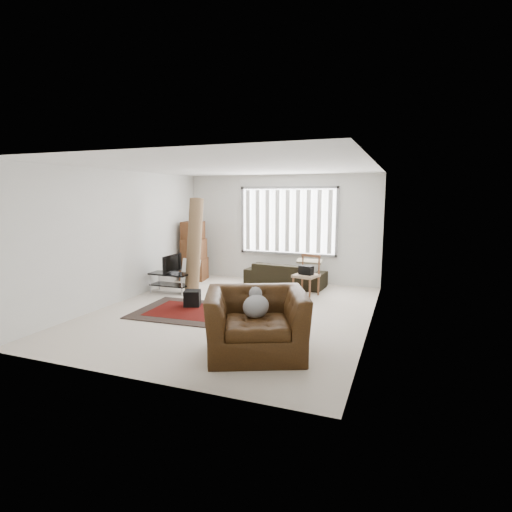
% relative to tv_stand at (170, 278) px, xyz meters
% --- Properties ---
extents(room, '(6.00, 6.02, 2.71)m').
position_rel_tv_stand_xyz_m(room, '(1.98, -0.36, 1.43)').
color(room, beige).
rests_on(room, ground).
extents(persian_rug, '(2.44, 1.70, 0.02)m').
position_rel_tv_stand_xyz_m(persian_rug, '(1.37, -1.15, -0.32)').
color(persian_rug, black).
rests_on(persian_rug, ground).
extents(tv_stand, '(0.91, 0.41, 0.45)m').
position_rel_tv_stand_xyz_m(tv_stand, '(0.00, 0.00, 0.00)').
color(tv_stand, black).
rests_on(tv_stand, ground).
extents(tv, '(0.10, 0.74, 0.42)m').
position_rel_tv_stand_xyz_m(tv, '(-0.00, 0.00, 0.34)').
color(tv, black).
rests_on(tv, tv_stand).
extents(subwoofer, '(0.39, 0.39, 0.31)m').
position_rel_tv_stand_xyz_m(subwoofer, '(1.05, -0.83, -0.15)').
color(subwoofer, black).
rests_on(subwoofer, persian_rug).
extents(moving_boxes, '(0.70, 0.65, 1.52)m').
position_rel_tv_stand_xyz_m(moving_boxes, '(-0.19, 1.43, 0.38)').
color(moving_boxes, brown).
rests_on(moving_boxes, ground).
extents(white_flatpack, '(0.54, 0.30, 0.65)m').
position_rel_tv_stand_xyz_m(white_flatpack, '(0.04, 0.84, -0.00)').
color(white_flatpack, silver).
rests_on(white_flatpack, ground).
extents(rolled_rug, '(0.36, 0.70, 2.14)m').
position_rel_tv_stand_xyz_m(rolled_rug, '(0.47, 0.31, 0.74)').
color(rolled_rug, brown).
rests_on(rolled_rug, ground).
extents(sofa, '(1.99, 1.00, 0.74)m').
position_rel_tv_stand_xyz_m(sofa, '(2.25, 1.58, 0.04)').
color(sofa, black).
rests_on(sofa, ground).
extents(side_chair, '(0.59, 0.59, 0.90)m').
position_rel_tv_stand_xyz_m(side_chair, '(2.96, 0.83, 0.17)').
color(side_chair, '#876F58').
rests_on(side_chair, ground).
extents(armchair, '(1.73, 1.64, 1.01)m').
position_rel_tv_stand_xyz_m(armchair, '(3.07, -2.59, 0.18)').
color(armchair, '#3A200B').
rests_on(armchair, ground).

